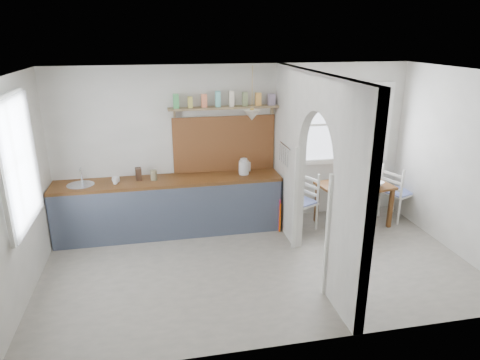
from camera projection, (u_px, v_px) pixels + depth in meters
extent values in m
cube|color=gray|center=(259.00, 265.00, 5.91)|extent=(5.80, 3.20, 0.01)
cube|color=#BAB7AA|center=(262.00, 73.00, 5.06)|extent=(5.80, 3.20, 0.01)
cube|color=#BAB7AA|center=(236.00, 146.00, 6.97)|extent=(5.80, 0.01, 2.60)
cube|color=#BAB7AA|center=(301.00, 230.00, 4.00)|extent=(5.80, 0.01, 2.60)
cube|color=#BAB7AA|center=(17.00, 192.00, 4.94)|extent=(0.01, 3.20, 2.60)
cube|color=#BAB7AA|center=(460.00, 164.00, 6.03)|extent=(0.01, 3.20, 2.60)
cube|color=#BAB7AA|center=(352.00, 208.00, 4.51)|extent=(0.12, 0.80, 2.60)
cube|color=#BAB7AA|center=(289.00, 153.00, 6.54)|extent=(0.12, 1.20, 2.60)
cube|color=#BAB7AA|center=(321.00, 118.00, 5.18)|extent=(0.12, 1.20, 1.05)
cube|color=#4C2B1A|center=(169.00, 181.00, 6.62)|extent=(3.50, 0.60, 0.05)
cube|color=slate|center=(171.00, 215.00, 6.50)|extent=(3.50, 0.03, 0.85)
cube|color=#382219|center=(170.00, 207.00, 6.81)|extent=(3.46, 0.45, 0.85)
cylinder|color=silver|center=(81.00, 186.00, 6.37)|extent=(0.40, 0.40, 0.02)
cube|color=brown|center=(224.00, 144.00, 6.89)|extent=(1.65, 0.03, 0.90)
cube|color=olive|center=(225.00, 108.00, 6.62)|extent=(1.75, 0.20, 0.03)
cube|color=#369246|center=(176.00, 102.00, 6.44)|extent=(0.09, 0.09, 0.18)
cube|color=#B1A73D|center=(190.00, 102.00, 6.48)|extent=(0.09, 0.09, 0.18)
cube|color=#C9663D|center=(204.00, 101.00, 6.52)|extent=(0.09, 0.09, 0.18)
cube|color=#63BCB4|center=(218.00, 101.00, 6.56)|extent=(0.09, 0.09, 0.18)
cube|color=beige|center=(231.00, 101.00, 6.60)|extent=(0.09, 0.09, 0.18)
cube|color=olive|center=(245.00, 100.00, 6.64)|extent=(0.09, 0.09, 0.18)
cube|color=gold|center=(258.00, 100.00, 6.68)|extent=(0.09, 0.09, 0.18)
cube|color=gray|center=(271.00, 99.00, 6.72)|extent=(0.09, 0.09, 0.18)
cone|color=beige|center=(252.00, 115.00, 6.39)|extent=(0.26, 0.26, 0.16)
cylinder|color=silver|center=(285.00, 146.00, 6.39)|extent=(0.02, 0.50, 0.02)
imported|color=white|center=(115.00, 181.00, 6.39)|extent=(0.11, 0.11, 0.09)
imported|color=white|center=(116.00, 180.00, 6.45)|extent=(0.12, 0.12, 0.09)
cube|color=#382219|center=(139.00, 174.00, 6.56)|extent=(0.10, 0.13, 0.19)
cylinder|color=olive|center=(154.00, 175.00, 6.55)|extent=(0.10, 0.10, 0.16)
cube|color=#B92754|center=(280.00, 216.00, 6.84)|extent=(0.02, 0.03, 0.55)
cube|color=#E24A03|center=(280.00, 218.00, 6.82)|extent=(0.02, 0.03, 0.48)
imported|color=white|center=(372.00, 184.00, 6.89)|extent=(0.43, 0.43, 0.08)
imported|color=#597F55|center=(347.00, 185.00, 6.82)|extent=(0.12, 0.12, 0.09)
cylinder|color=#3B2F2F|center=(342.00, 187.00, 6.82)|extent=(0.20, 0.20, 0.02)
imported|color=#493656|center=(352.00, 176.00, 7.07)|extent=(0.22, 0.22, 0.21)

